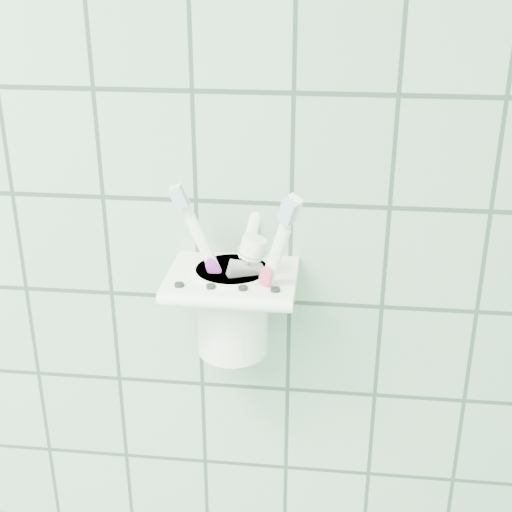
{
  "coord_description": "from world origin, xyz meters",
  "views": [
    {
      "loc": [
        0.74,
        0.51,
        1.61
      ],
      "look_at": [
        0.68,
        1.1,
        1.35
      ],
      "focal_mm": 50.0,
      "sensor_mm": 36.0,
      "label": 1
    }
  ],
  "objects": [
    {
      "name": "holder_bracket",
      "position": [
        0.65,
        1.15,
        1.3
      ],
      "size": [
        0.13,
        0.11,
        0.04
      ],
      "color": "white",
      "rests_on": "wall_back"
    },
    {
      "name": "toothbrush_blue",
      "position": [
        0.63,
        1.15,
        1.32
      ],
      "size": [
        0.05,
        0.08,
        0.2
      ],
      "rotation": [
        -0.35,
        0.29,
        0.12
      ],
      "color": "white",
      "rests_on": "cup"
    },
    {
      "name": "toothbrush_pink",
      "position": [
        0.66,
        1.15,
        1.32
      ],
      "size": [
        0.07,
        0.02,
        0.19
      ],
      "rotation": [
        -0.01,
        -0.4,
        0.09
      ],
      "color": "white",
      "rests_on": "cup"
    },
    {
      "name": "cup",
      "position": [
        0.64,
        1.16,
        1.26
      ],
      "size": [
        0.08,
        0.08,
        0.1
      ],
      "color": "white",
      "rests_on": "holder_bracket"
    },
    {
      "name": "toothpaste_tube",
      "position": [
        0.63,
        1.14,
        1.3
      ],
      "size": [
        0.06,
        0.04,
        0.14
      ],
      "rotation": [
        0.1,
        0.26,
        0.39
      ],
      "color": "silver",
      "rests_on": "cup"
    },
    {
      "name": "toothbrush_orange",
      "position": [
        0.66,
        1.16,
        1.33
      ],
      "size": [
        0.06,
        0.08,
        0.2
      ],
      "rotation": [
        0.18,
        0.41,
        -0.51
      ],
      "color": "white",
      "rests_on": "cup"
    }
  ]
}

